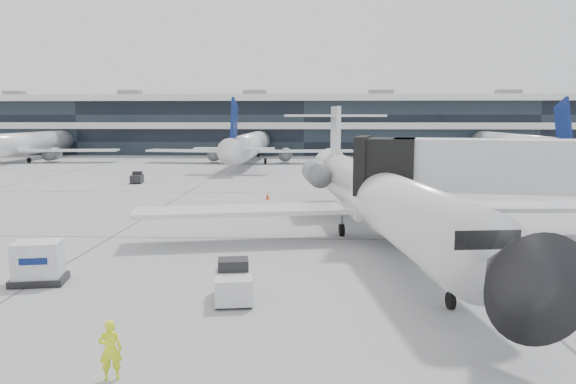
# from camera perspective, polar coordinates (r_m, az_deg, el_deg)

# --- Properties ---
(ground) EXTENTS (220.00, 220.00, 0.00)m
(ground) POSITION_cam_1_polar(r_m,az_deg,el_deg) (33.06, -0.90, -4.77)
(ground) COLOR gray
(ground) RESTS_ON ground
(terminal) EXTENTS (170.00, 22.00, 10.00)m
(terminal) POSITION_cam_1_polar(r_m,az_deg,el_deg) (114.26, 1.74, 6.58)
(terminal) COLOR black
(terminal) RESTS_ON ground
(bg_jet_left) EXTENTS (32.00, 40.00, 9.60)m
(bg_jet_left) POSITION_cam_1_polar(r_m,az_deg,el_deg) (99.37, -25.55, 2.79)
(bg_jet_left) COLOR silver
(bg_jet_left) RESTS_ON ground
(bg_jet_center) EXTENTS (32.00, 40.00, 9.60)m
(bg_jet_center) POSITION_cam_1_polar(r_m,az_deg,el_deg) (88.09, -3.82, 3.00)
(bg_jet_center) COLOR silver
(bg_jet_center) RESTS_ON ground
(bg_jet_right) EXTENTS (32.00, 40.00, 9.60)m
(bg_jet_right) POSITION_cam_1_polar(r_m,az_deg,el_deg) (92.48, 21.66, 2.69)
(bg_jet_right) COLOR silver
(bg_jet_right) RESTS_ON ground
(regional_jet) EXTENTS (27.56, 34.40, 7.95)m
(regional_jet) POSITION_cam_1_polar(r_m,az_deg,el_deg) (32.65, 8.90, -0.18)
(regional_jet) COLOR silver
(regional_jet) RESTS_ON ground
(jet_bridge) EXTENTS (19.05, 7.08, 6.14)m
(jet_bridge) POSITION_cam_1_polar(r_m,az_deg,el_deg) (32.47, 25.81, 2.23)
(jet_bridge) COLOR #B8BBBD
(jet_bridge) RESTS_ON ground
(ramp_worker) EXTENTS (0.70, 0.55, 1.69)m
(ramp_worker) POSITION_cam_1_polar(r_m,az_deg,el_deg) (16.50, -17.60, -15.03)
(ramp_worker) COLOR #E2FD1A
(ramp_worker) RESTS_ON ground
(baggage_tug) EXTENTS (1.75, 2.57, 1.52)m
(baggage_tug) POSITION_cam_1_polar(r_m,az_deg,el_deg) (22.24, -5.56, -9.18)
(baggage_tug) COLOR silver
(baggage_tug) RESTS_ON ground
(cargo_uld) EXTENTS (2.46, 2.01, 1.79)m
(cargo_uld) POSITION_cam_1_polar(r_m,az_deg,el_deg) (26.46, -24.02, -6.59)
(cargo_uld) COLOR black
(cargo_uld) RESTS_ON ground
(traffic_cone) EXTENTS (0.38, 0.38, 0.54)m
(traffic_cone) POSITION_cam_1_polar(r_m,az_deg,el_deg) (48.73, -2.09, -0.44)
(traffic_cone) COLOR #EF340C
(traffic_cone) RESTS_ON ground
(far_tug) EXTENTS (1.36, 2.07, 1.24)m
(far_tug) POSITION_cam_1_polar(r_m,az_deg,el_deg) (62.81, -15.09, 1.39)
(far_tug) COLOR black
(far_tug) RESTS_ON ground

